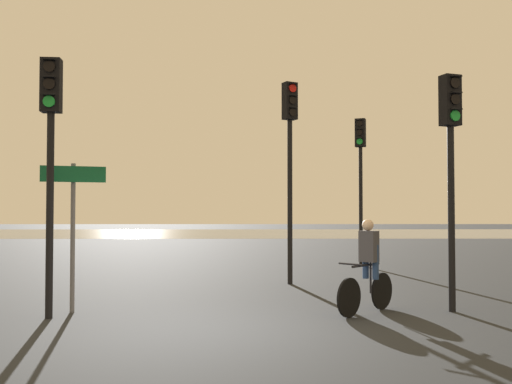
# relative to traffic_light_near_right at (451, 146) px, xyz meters

# --- Properties ---
(ground_plane) EXTENTS (120.00, 120.00, 0.00)m
(ground_plane) POSITION_rel_traffic_light_near_right_xyz_m (-3.92, -1.68, -2.91)
(ground_plane) COLOR black
(water_strip) EXTENTS (80.00, 16.00, 0.01)m
(water_strip) POSITION_rel_traffic_light_near_right_xyz_m (-3.92, 32.60, -2.91)
(water_strip) COLOR slate
(water_strip) RESTS_ON ground
(traffic_light_near_right) EXTENTS (0.38, 0.40, 4.18)m
(traffic_light_near_right) POSITION_rel_traffic_light_near_right_xyz_m (0.00, 0.00, 0.00)
(traffic_light_near_right) COLOR black
(traffic_light_near_right) RESTS_ON ground
(traffic_light_near_left) EXTENTS (0.34, 0.36, 4.31)m
(traffic_light_near_left) POSITION_rel_traffic_light_near_right_xyz_m (-6.87, -0.56, 0.09)
(traffic_light_near_left) COLOR black
(traffic_light_near_left) RESTS_ON ground
(traffic_light_center) EXTENTS (0.39, 0.41, 4.87)m
(traffic_light_center) POSITION_rel_traffic_light_near_right_xyz_m (-2.59, 3.71, 0.44)
(traffic_light_center) COLOR black
(traffic_light_center) RESTS_ON ground
(traffic_light_far_right) EXTENTS (0.39, 0.41, 4.68)m
(traffic_light_far_right) POSITION_rel_traffic_light_near_right_xyz_m (-0.04, 8.06, 0.33)
(traffic_light_far_right) COLOR black
(traffic_light_far_right) RESTS_ON ground
(direction_sign_post) EXTENTS (1.05, 0.37, 2.60)m
(direction_sign_post) POSITION_rel_traffic_light_near_right_xyz_m (-6.65, -0.03, -1.22)
(direction_sign_post) COLOR slate
(direction_sign_post) RESTS_ON ground
(cyclist) EXTENTS (1.21, 1.27, 1.62)m
(cyclist) POSITION_rel_traffic_light_near_right_xyz_m (-1.50, -0.10, -2.09)
(cyclist) COLOR black
(cyclist) RESTS_ON ground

